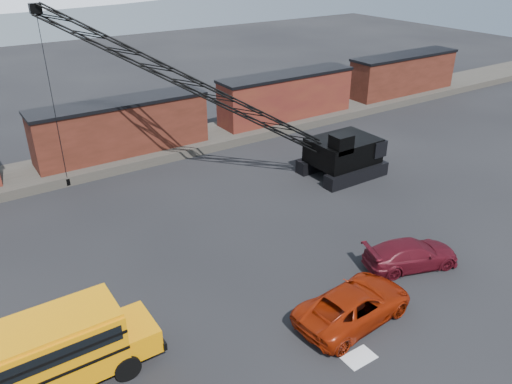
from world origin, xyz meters
The scene contains 9 objects.
ground centered at (0.00, 0.00, 0.00)m, with size 160.00×160.00×0.00m, color black.
gravel_berm centered at (0.00, 22.00, 0.35)m, with size 120.00×5.00×0.70m, color #464139.
boxcar_mid centered at (0.00, 22.00, 2.76)m, with size 13.70×3.10×4.17m.
boxcar_east_near centered at (16.00, 22.00, 2.76)m, with size 13.70×3.10×4.17m.
boxcar_east_far centered at (32.00, 22.00, 2.76)m, with size 13.70×3.10×4.17m.
snow_patch centered at (0.50, -4.00, 0.01)m, with size 1.40×0.90×0.02m, color silver.
red_pickup centered at (1.97, -2.05, 0.83)m, with size 2.76×6.00×1.67m, color maroon.
maroon_suv centered at (7.50, -0.62, 0.75)m, with size 2.11×5.19×1.51m, color #4F0E18.
crawler_crane centered at (2.88, 15.03, 7.17)m, with size 21.03×11.80×12.57m.
Camera 1 is at (-11.78, -14.62, 15.69)m, focal length 35.00 mm.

